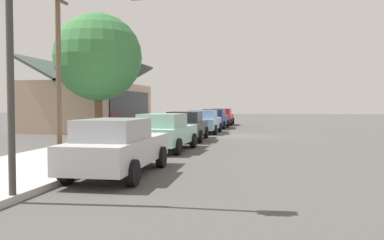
% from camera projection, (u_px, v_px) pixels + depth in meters
% --- Properties ---
extents(ground_plane, '(120.00, 120.00, 0.00)m').
position_uv_depth(ground_plane, '(242.00, 136.00, 24.70)').
color(ground_plane, '#4C4947').
extents(sidewalk_curb, '(60.00, 4.20, 0.16)m').
position_uv_depth(sidewalk_curb, '(156.00, 134.00, 25.72)').
color(sidewalk_curb, '#B2AFA8').
rests_on(sidewalk_curb, ground).
extents(car_silver, '(4.76, 2.00, 1.59)m').
position_uv_depth(car_silver, '(118.00, 146.00, 10.97)').
color(car_silver, silver).
rests_on(car_silver, ground).
extents(car_seafoam, '(4.41, 2.19, 1.59)m').
position_uv_depth(car_seafoam, '(165.00, 132.00, 16.83)').
color(car_seafoam, '#9ED1BC').
rests_on(car_seafoam, ground).
extents(car_charcoal, '(4.79, 2.24, 1.59)m').
position_uv_depth(car_charcoal, '(186.00, 126.00, 21.76)').
color(car_charcoal, '#2D3035').
rests_on(car_charcoal, ground).
extents(car_skyblue, '(4.48, 2.09, 1.59)m').
position_uv_depth(car_skyblue, '(204.00, 121.00, 27.10)').
color(car_skyblue, '#8CB7E0').
rests_on(car_skyblue, ground).
extents(car_navy, '(4.45, 2.10, 1.59)m').
position_uv_depth(car_navy, '(215.00, 119.00, 32.62)').
color(car_navy, navy).
rests_on(car_navy, ground).
extents(car_cherry, '(4.37, 2.05, 1.59)m').
position_uv_depth(car_cherry, '(222.00, 117.00, 37.70)').
color(car_cherry, red).
rests_on(car_cherry, ground).
extents(storefront_building, '(11.55, 6.58, 5.39)m').
position_uv_depth(storefront_building, '(93.00, 105.00, 31.18)').
color(storefront_building, tan).
rests_on(storefront_building, ground).
extents(shade_tree, '(5.09, 5.09, 7.29)m').
position_uv_depth(shade_tree, '(98.00, 57.00, 23.08)').
color(shade_tree, brown).
rests_on(shade_tree, ground).
extents(traffic_light_main, '(0.37, 2.79, 5.20)m').
position_uv_depth(traffic_light_main, '(59.00, 26.00, 7.62)').
color(traffic_light_main, '#383833').
rests_on(traffic_light_main, ground).
extents(utility_pole_wooden, '(1.80, 0.24, 7.50)m').
position_uv_depth(utility_pole_wooden, '(58.00, 63.00, 18.59)').
color(utility_pole_wooden, brown).
rests_on(utility_pole_wooden, ground).
extents(fire_hydrant_red, '(0.22, 0.22, 0.71)m').
position_uv_depth(fire_hydrant_red, '(143.00, 136.00, 18.37)').
color(fire_hydrant_red, red).
rests_on(fire_hydrant_red, sidewalk_curb).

